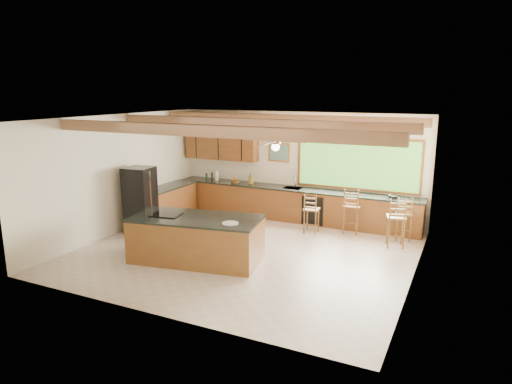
% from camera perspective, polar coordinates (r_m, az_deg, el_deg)
% --- Properties ---
extents(ground, '(7.20, 7.20, 0.00)m').
position_cam_1_polar(ground, '(10.40, -1.32, -7.53)').
color(ground, '#BFB29F').
rests_on(ground, ground).
extents(room_shell, '(7.27, 6.54, 3.02)m').
position_cam_1_polar(room_shell, '(10.51, -0.59, 5.15)').
color(room_shell, '#EDE7CD').
rests_on(room_shell, ground).
extents(counter_run, '(7.12, 3.10, 1.27)m').
position_cam_1_polar(counter_run, '(12.77, 0.50, -1.49)').
color(counter_run, brown).
rests_on(counter_run, ground).
extents(island, '(2.93, 1.75, 0.98)m').
position_cam_1_polar(island, '(9.86, -7.45, -5.83)').
color(island, brown).
rests_on(island, ground).
extents(refrigerator, '(0.73, 0.71, 1.70)m').
position_cam_1_polar(refrigerator, '(11.90, -14.25, -1.04)').
color(refrigerator, black).
rests_on(refrigerator, ground).
extents(bar_stool_a, '(0.40, 0.40, 1.04)m').
position_cam_1_polar(bar_stool_a, '(11.61, 6.88, -2.26)').
color(bar_stool_a, brown).
rests_on(bar_stool_a, ground).
extents(bar_stool_b, '(0.46, 0.46, 1.17)m').
position_cam_1_polar(bar_stool_b, '(11.76, 11.83, -1.86)').
color(bar_stool_b, brown).
rests_on(bar_stool_b, ground).
extents(bar_stool_c, '(0.52, 0.52, 1.18)m').
position_cam_1_polar(bar_stool_c, '(10.98, 17.07, -3.17)').
color(bar_stool_c, brown).
rests_on(bar_stool_c, ground).
extents(bar_stool_d, '(0.48, 0.48, 1.09)m').
position_cam_1_polar(bar_stool_d, '(11.56, 17.92, -2.71)').
color(bar_stool_d, brown).
rests_on(bar_stool_d, ground).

